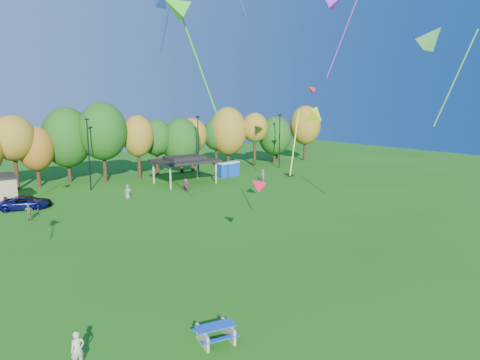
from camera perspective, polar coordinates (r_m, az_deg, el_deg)
ground at (r=23.15m, az=7.81°, el=-18.24°), size 160.00×160.00×0.00m
tree_line at (r=61.65m, az=-23.78°, el=4.65°), size 93.57×10.55×11.15m
lamp_posts at (r=57.19m, az=-19.52°, el=3.54°), size 64.50×0.25×9.09m
pavilion at (r=59.27m, az=-7.41°, el=2.63°), size 8.20×6.20×3.77m
porta_potties at (r=64.74m, az=-1.49°, el=1.45°), size 3.75×1.70×2.18m
picnic_table at (r=21.20m, az=-3.29°, el=-19.61°), size 2.08×1.83×0.79m
kite_flyer at (r=20.47m, az=-20.83°, el=-20.39°), size 0.59×0.40×1.59m
car_c at (r=50.18m, az=-26.80°, el=-2.76°), size 5.19×3.46×1.32m
car_d at (r=50.67m, az=-26.36°, el=-2.60°), size 4.81×2.48×1.33m
far_person_0 at (r=54.25m, az=-7.20°, el=-0.64°), size 1.00×1.61×1.66m
far_person_1 at (r=45.13m, az=-26.33°, el=-3.89°), size 1.03×0.69×1.62m
far_person_2 at (r=51.23m, az=-14.75°, el=-1.53°), size 0.85×0.58×1.69m
far_person_3 at (r=60.81m, az=3.06°, el=0.62°), size 0.46×0.65×1.68m
kite_4 at (r=35.80m, az=24.30°, el=16.92°), size 2.24×4.72×7.73m
kite_5 at (r=58.13m, az=9.46°, el=11.89°), size 1.60×1.41×1.36m
kite_7 at (r=32.28m, az=9.91°, el=8.86°), size 3.29×2.23×5.55m
kite_8 at (r=26.96m, az=-8.71°, el=21.83°), size 4.40×2.13×7.49m
kite_12 at (r=44.93m, az=12.75°, el=22.37°), size 3.45×4.84×8.63m
kite_13 at (r=28.62m, az=2.28°, el=-0.57°), size 1.62×1.66×1.34m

